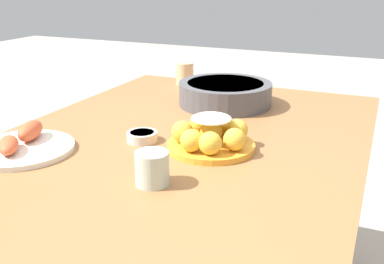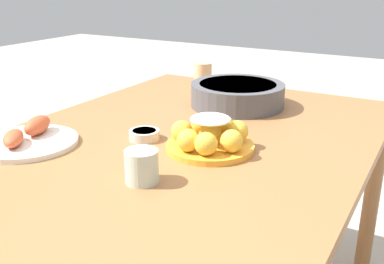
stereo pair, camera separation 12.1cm
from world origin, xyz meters
TOP-DOWN VIEW (x-y plane):
  - dining_table at (0.00, 0.00)m, footprint 1.48×1.01m
  - cake_plate at (-0.00, -0.11)m, footprint 0.24×0.24m
  - serving_bowl at (0.42, 0.00)m, footprint 0.33×0.33m
  - sauce_bowl at (-0.02, 0.09)m, footprint 0.09×0.09m
  - seafood_platter at (-0.21, 0.34)m, footprint 0.28×0.28m
  - cup_near at (-0.25, -0.07)m, footprint 0.08×0.08m
  - cup_far at (0.65, 0.26)m, footprint 0.07×0.07m

SIDE VIEW (x-z plane):
  - dining_table at x=0.00m, z-range 0.28..1.02m
  - sauce_bowl at x=-0.02m, z-range 0.73..0.76m
  - seafood_platter at x=-0.21m, z-range 0.72..0.78m
  - cake_plate at x=0.00m, z-range 0.72..0.82m
  - cup_near at x=-0.25m, z-range 0.73..0.81m
  - serving_bowl at x=0.42m, z-range 0.74..0.82m
  - cup_far at x=0.65m, z-range 0.73..0.82m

